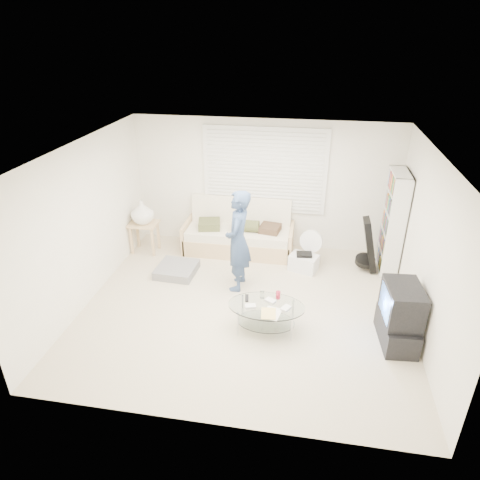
% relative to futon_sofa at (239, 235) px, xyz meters
% --- Properties ---
extents(ground, '(5.00, 5.00, 0.00)m').
position_rel_futon_sofa_xyz_m(ground, '(0.43, -1.87, -0.34)').
color(ground, '#BBAD91').
rests_on(ground, ground).
extents(room_shell, '(5.02, 4.52, 2.51)m').
position_rel_futon_sofa_xyz_m(room_shell, '(0.43, -1.40, 1.29)').
color(room_shell, white).
rests_on(room_shell, ground).
extents(window_blinds, '(2.32, 0.08, 1.62)m').
position_rel_futon_sofa_xyz_m(window_blinds, '(0.43, 0.33, 1.21)').
color(window_blinds, silver).
rests_on(window_blinds, ground).
extents(futon_sofa, '(2.09, 0.84, 1.02)m').
position_rel_futon_sofa_xyz_m(futon_sofa, '(0.00, 0.00, 0.00)').
color(futon_sofa, tan).
rests_on(futon_sofa, ground).
extents(grey_floor_pillow, '(0.70, 0.70, 0.15)m').
position_rel_futon_sofa_xyz_m(grey_floor_pillow, '(-0.94, -1.06, -0.26)').
color(grey_floor_pillow, slate).
rests_on(grey_floor_pillow, ground).
extents(side_table, '(0.53, 0.43, 1.06)m').
position_rel_futon_sofa_xyz_m(side_table, '(-1.79, -0.34, 0.45)').
color(side_table, tan).
rests_on(side_table, ground).
extents(bookshelf, '(0.29, 0.77, 1.83)m').
position_rel_futon_sofa_xyz_m(bookshelf, '(2.75, -0.24, 0.58)').
color(bookshelf, white).
rests_on(bookshelf, ground).
extents(guitar_case, '(0.38, 0.36, 0.97)m').
position_rel_futon_sofa_xyz_m(guitar_case, '(2.40, -0.36, 0.10)').
color(guitar_case, black).
rests_on(guitar_case, ground).
extents(floor_fan, '(0.43, 0.28, 0.70)m').
position_rel_futon_sofa_xyz_m(floor_fan, '(1.38, -0.32, 0.07)').
color(floor_fan, white).
rests_on(floor_fan, ground).
extents(storage_bin, '(0.57, 0.48, 0.34)m').
position_rel_futon_sofa_xyz_m(storage_bin, '(1.28, -0.55, -0.18)').
color(storage_bin, white).
rests_on(storage_bin, ground).
extents(tv_unit, '(0.51, 0.86, 0.90)m').
position_rel_futon_sofa_xyz_m(tv_unit, '(2.63, -2.32, 0.10)').
color(tv_unit, black).
rests_on(tv_unit, ground).
extents(coffee_table, '(1.10, 0.71, 0.53)m').
position_rel_futon_sofa_xyz_m(coffee_table, '(0.81, -2.35, -0.01)').
color(coffee_table, silver).
rests_on(coffee_table, ground).
extents(standing_person, '(0.43, 0.64, 1.72)m').
position_rel_futon_sofa_xyz_m(standing_person, '(0.21, -1.29, 0.52)').
color(standing_person, navy).
rests_on(standing_person, ground).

